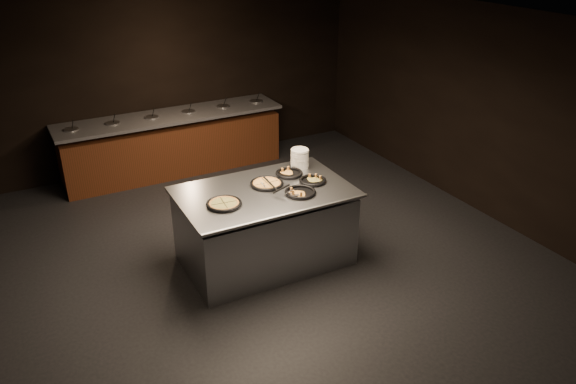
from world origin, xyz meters
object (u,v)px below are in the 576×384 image
(serving_counter, at_px, (265,228))
(pan_veggie_whole, at_px, (224,204))
(pan_cheese_whole, at_px, (267,183))
(plate_stack, at_px, (300,158))

(serving_counter, bearing_deg, pan_veggie_whole, -166.01)
(pan_cheese_whole, bearing_deg, pan_veggie_whole, -159.23)
(serving_counter, height_order, pan_cheese_whole, pan_cheese_whole)
(plate_stack, height_order, pan_veggie_whole, plate_stack)
(pan_veggie_whole, xyz_separation_m, pan_cheese_whole, (0.66, 0.25, 0.00))
(serving_counter, relative_size, pan_veggie_whole, 5.08)
(plate_stack, xyz_separation_m, pan_cheese_whole, (-0.62, -0.29, -0.10))
(serving_counter, distance_m, pan_veggie_whole, 0.79)
(serving_counter, height_order, plate_stack, plate_stack)
(serving_counter, bearing_deg, pan_cheese_whole, 51.42)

